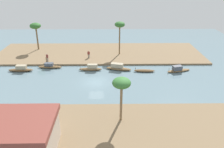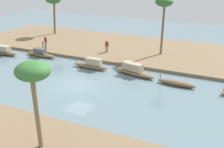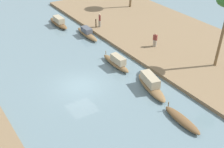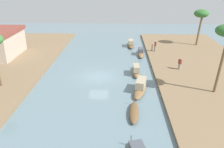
% 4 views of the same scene
% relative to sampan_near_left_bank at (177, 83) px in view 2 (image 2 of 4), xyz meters
% --- Properties ---
extents(river_water, '(72.86, 72.86, 0.00)m').
position_rel_sampan_near_left_bank_xyz_m(river_water, '(8.72, 4.02, -0.24)').
color(river_water, slate).
rests_on(river_water, ground).
extents(riverbank_left, '(45.40, 13.45, 0.33)m').
position_rel_sampan_near_left_bank_xyz_m(riverbank_left, '(8.72, -9.71, -0.07)').
color(riverbank_left, '#846B4C').
rests_on(riverbank_left, ground).
extents(sampan_near_left_bank, '(3.88, 1.10, 0.85)m').
position_rel_sampan_near_left_bank_xyz_m(sampan_near_left_bank, '(0.00, 0.00, 0.00)').
color(sampan_near_left_bank, brown).
rests_on(sampan_near_left_bank, river_water).
extents(sampan_with_tall_canopy, '(4.29, 0.90, 1.26)m').
position_rel_sampan_near_left_bank_xyz_m(sampan_with_tall_canopy, '(9.92, -0.72, 0.23)').
color(sampan_with_tall_canopy, brown).
rests_on(sampan_with_tall_canopy, river_water).
extents(sampan_downstream_large, '(4.53, 1.06, 1.21)m').
position_rel_sampan_near_left_bank_xyz_m(sampan_downstream_large, '(22.94, -0.50, 0.21)').
color(sampan_downstream_large, brown).
rests_on(sampan_downstream_large, river_water).
extents(sampan_upstream_small, '(4.92, 2.16, 1.29)m').
position_rel_sampan_near_left_bank_xyz_m(sampan_upstream_small, '(4.83, -0.93, 0.26)').
color(sampan_upstream_small, brown).
rests_on(sampan_upstream_small, river_water).
extents(sampan_open_hull, '(4.64, 1.02, 1.08)m').
position_rel_sampan_near_left_bank_xyz_m(sampan_open_hull, '(17.95, -1.90, 0.16)').
color(sampan_open_hull, brown).
rests_on(sampan_open_hull, river_water).
extents(person_on_near_bank, '(0.46, 0.43, 1.76)m').
position_rel_sampan_near_left_bank_xyz_m(person_on_near_bank, '(18.93, -4.31, 0.90)').
color(person_on_near_bank, gray).
rests_on(person_on_near_bank, riverbank_left).
extents(person_by_mooring, '(0.54, 0.54, 1.55)m').
position_rel_sampan_near_left_bank_xyz_m(person_by_mooring, '(10.83, -6.43, 0.75)').
color(person_by_mooring, gray).
rests_on(person_by_mooring, riverbank_left).
extents(mooring_post, '(0.14, 0.14, 1.09)m').
position_rel_sampan_near_left_bank_xyz_m(mooring_post, '(19.03, -3.80, 0.64)').
color(mooring_post, '#4C3823').
rests_on(mooring_post, riverbank_left).
extents(palm_tree_left_near, '(2.17, 2.17, 7.07)m').
position_rel_sampan_near_left_bank_xyz_m(palm_tree_left_near, '(4.27, -8.83, 6.29)').
color(palm_tree_left_near, brown).
rests_on(palm_tree_left_near, riverbank_left).
extents(palm_tree_left_far, '(2.44, 2.44, 6.11)m').
position_rel_sampan_near_left_bank_xyz_m(palm_tree_left_far, '(23.10, -12.26, 5.35)').
color(palm_tree_left_far, brown).
rests_on(palm_tree_left_far, riverbank_left).
extents(palm_tree_right_tall, '(2.13, 2.13, 5.76)m').
position_rel_sampan_near_left_bank_xyz_m(palm_tree_right_tall, '(5.09, 14.55, 5.07)').
color(palm_tree_right_tall, '#7F6647').
rests_on(palm_tree_right_tall, riverbank_right).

